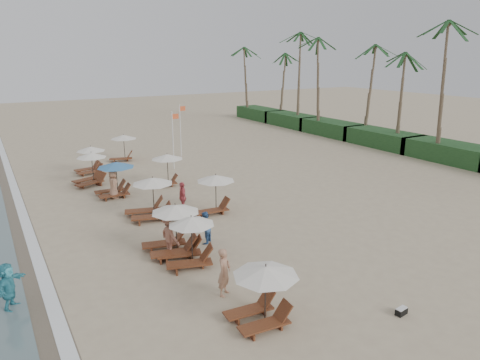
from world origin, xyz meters
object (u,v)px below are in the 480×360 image
inland_station_2 (122,145)px  duffel_bag (401,311)px  lounger_station_3 (149,200)px  flag_pole_near (173,138)px  lounger_station_5 (89,170)px  lounger_station_0 (261,293)px  inland_station_0 (214,191)px  lounger_station_4 (114,179)px  beachgoer_mid_a (205,228)px  beachgoer_far_b (113,184)px  lounger_station_1 (187,242)px  beachgoer_near (224,272)px  lounger_station_2 (171,231)px  inland_station_1 (166,165)px  lounger_station_6 (89,159)px  beachgoer_far_a (182,197)px  beachgoer_mid_b (170,235)px  waterline_walker (8,286)px

inland_station_2 → duffel_bag: size_ratio=5.46×
lounger_station_3 → flag_pole_near: (5.50, 9.67, 1.47)m
lounger_station_5 → inland_station_2: (4.16, 6.07, 0.34)m
lounger_station_0 → inland_station_0: 11.07m
flag_pole_near → lounger_station_4: bearing=-142.7°
beachgoer_mid_a → duffel_bag: bearing=68.7°
lounger_station_3 → flag_pole_near: size_ratio=0.60×
lounger_station_3 → beachgoer_far_b: (-0.77, 4.60, -0.16)m
lounger_station_0 → lounger_station_3: lounger_station_3 is taller
lounger_station_1 → flag_pole_near: size_ratio=0.55×
duffel_bag → flag_pole_near: (1.07, 23.45, 2.43)m
lounger_station_1 → beachgoer_near: size_ratio=1.34×
lounger_station_3 → inland_station_0: (3.51, -1.15, 0.27)m
lounger_station_2 → lounger_station_4: bearing=89.8°
inland_station_0 → inland_station_1: (-0.30, 6.67, 0.11)m
beachgoer_mid_a → inland_station_1: bearing=-142.4°
lounger_station_4 → lounger_station_6: size_ratio=1.07×
lounger_station_5 → beachgoer_far_a: 9.29m
lounger_station_2 → lounger_station_6: size_ratio=1.09×
lounger_station_0 → lounger_station_1: bearing=93.8°
lounger_station_1 → flag_pole_near: 17.07m
lounger_station_1 → lounger_station_3: (0.48, 6.23, 0.09)m
inland_station_2 → beachgoer_mid_b: (-3.52, -19.66, -0.44)m
inland_station_2 → beachgoer_mid_b: size_ratio=1.40×
inland_station_0 → lounger_station_5: bearing=116.8°
beachgoer_mid_b → lounger_station_3: bearing=-20.0°
lounger_station_0 → beachgoer_far_b: 16.21m
lounger_station_0 → beachgoer_mid_b: 6.61m
beachgoer_near → beachgoer_mid_a: (1.48, 4.68, -0.15)m
lounger_station_2 → lounger_station_6: bearing=90.1°
lounger_station_0 → inland_station_0: (3.63, 10.46, 0.23)m
beachgoer_far_a → beachgoer_far_b: 5.43m
beachgoer_mid_b → waterline_walker: bearing=89.2°
lounger_station_5 → beachgoer_near: lounger_station_5 is taller
inland_station_0 → beachgoer_mid_a: 4.30m
inland_station_1 → lounger_station_5: bearing=146.5°
duffel_bag → flag_pole_near: size_ratio=0.11×
inland_station_0 → lounger_station_2: bearing=-138.2°
lounger_station_4 → inland_station_0: lounger_station_4 is taller
lounger_station_0 → lounger_station_1: 5.38m
lounger_station_2 → inland_station_1: lounger_station_2 is taller
beachgoer_near → flag_pole_near: flag_pole_near is taller
inland_station_1 → lounger_station_3: bearing=-120.1°
lounger_station_6 → waterline_walker: bearing=-110.5°
lounger_station_3 → duffel_bag: 14.50m
lounger_station_1 → waterline_walker: (-6.97, -0.05, -0.11)m
lounger_station_0 → lounger_station_1: (-0.36, 5.37, -0.13)m
beachgoer_far_b → flag_pole_near: size_ratio=0.40×
inland_station_0 → beachgoer_mid_a: bearing=-123.5°
lounger_station_2 → lounger_station_3: bearing=82.3°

